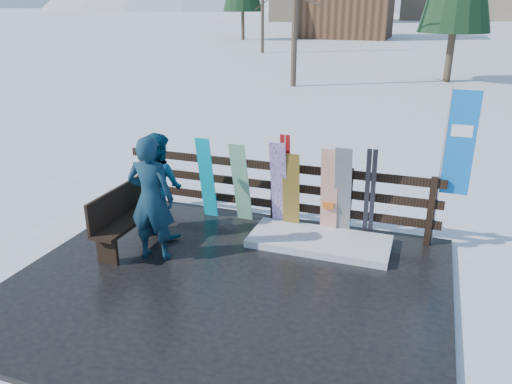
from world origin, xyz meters
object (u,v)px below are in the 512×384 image
at_px(snowboard_2, 291,192).
at_px(snowboard_3, 279,186).
at_px(snowboard_1, 241,183).
at_px(rental_flag, 456,150).
at_px(snowboard_0, 207,178).
at_px(person_back, 159,185).
at_px(person_front, 151,199).
at_px(snowboard_5, 329,193).
at_px(snowboard_4, 343,193).
at_px(bench, 124,216).

xyz_separation_m(snowboard_2, snowboard_3, (-0.21, -0.00, 0.09)).
height_order(snowboard_1, rental_flag, rental_flag).
bearing_deg(snowboard_2, snowboard_3, -180.00).
height_order(snowboard_0, person_back, person_back).
height_order(rental_flag, person_front, rental_flag).
height_order(snowboard_1, snowboard_2, snowboard_1).
relative_size(snowboard_3, rental_flag, 0.62).
relative_size(snowboard_5, person_front, 0.81).
bearing_deg(snowboard_4, snowboard_2, 180.00).
height_order(bench, person_back, person_back).
bearing_deg(bench, person_front, -16.07).
height_order(snowboard_5, person_back, person_back).
xyz_separation_m(snowboard_5, rental_flag, (1.83, 0.27, 0.83)).
height_order(snowboard_4, snowboard_5, snowboard_4).
relative_size(bench, snowboard_0, 0.96).
height_order(snowboard_2, person_back, person_back).
bearing_deg(snowboard_3, snowboard_1, 180.00).
bearing_deg(snowboard_3, person_front, -132.49).
height_order(bench, snowboard_2, snowboard_2).
distance_m(bench, snowboard_5, 3.32).
xyz_separation_m(snowboard_0, person_front, (-0.15, -1.62, 0.19)).
bearing_deg(snowboard_2, snowboard_5, 0.00).
bearing_deg(rental_flag, snowboard_1, -175.43).
bearing_deg(snowboard_3, person_back, -155.43).
xyz_separation_m(snowboard_4, rental_flag, (1.61, 0.27, 0.81)).
relative_size(snowboard_1, snowboard_5, 1.00).
bearing_deg(snowboard_5, rental_flag, 8.38).
bearing_deg(bench, rental_flag, 19.53).
bearing_deg(snowboard_1, person_front, -116.23).
distance_m(snowboard_4, person_front, 3.04).
relative_size(snowboard_0, snowboard_2, 1.11).
relative_size(snowboard_1, snowboard_3, 0.97).
bearing_deg(snowboard_1, snowboard_0, 180.00).
height_order(snowboard_1, snowboard_5, snowboard_5).
bearing_deg(person_back, snowboard_5, -136.06).
height_order(snowboard_0, snowboard_3, snowboard_3).
bearing_deg(snowboard_2, bench, -148.40).
xyz_separation_m(snowboard_1, snowboard_5, (1.54, 0.00, 0.02)).
bearing_deg(rental_flag, snowboard_0, -176.16).
bearing_deg(snowboard_4, snowboard_5, 180.00).
relative_size(snowboard_0, person_back, 0.89).
xyz_separation_m(bench, snowboard_4, (3.20, 1.44, 0.28)).
bearing_deg(snowboard_1, bench, -134.97).
distance_m(snowboard_3, person_front, 2.20).
distance_m(snowboard_1, person_back, 1.40).
bearing_deg(snowboard_5, person_back, -162.78).
relative_size(snowboard_2, rental_flag, 0.54).
bearing_deg(person_front, snowboard_5, -152.41).
bearing_deg(person_back, person_front, 138.67).
bearing_deg(snowboard_5, snowboard_3, -180.00).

